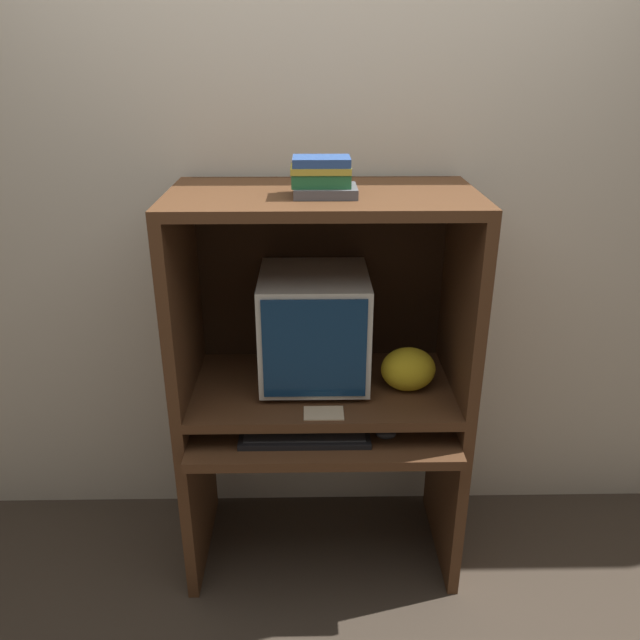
{
  "coord_description": "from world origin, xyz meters",
  "views": [
    {
      "loc": [
        -0.04,
        -1.75,
        1.9
      ],
      "look_at": [
        -0.01,
        0.27,
        1.02
      ],
      "focal_mm": 35.0,
      "sensor_mm": 36.0,
      "label": 1
    }
  ],
  "objects_px": {
    "crt_monitor": "(314,327)",
    "keyboard": "(305,435)",
    "snack_bag": "(408,369)",
    "mouse": "(386,434)",
    "book_stack": "(322,178)"
  },
  "relations": [
    {
      "from": "crt_monitor",
      "to": "book_stack",
      "type": "relative_size",
      "value": 2.0
    },
    {
      "from": "book_stack",
      "to": "crt_monitor",
      "type": "bearing_deg",
      "value": 104.97
    },
    {
      "from": "keyboard",
      "to": "mouse",
      "type": "bearing_deg",
      "value": -0.94
    },
    {
      "from": "mouse",
      "to": "snack_bag",
      "type": "xyz_separation_m",
      "value": [
        0.09,
        0.15,
        0.18
      ]
    },
    {
      "from": "crt_monitor",
      "to": "mouse",
      "type": "height_order",
      "value": "crt_monitor"
    },
    {
      "from": "crt_monitor",
      "to": "snack_bag",
      "type": "bearing_deg",
      "value": -13.66
    },
    {
      "from": "snack_bag",
      "to": "book_stack",
      "type": "xyz_separation_m",
      "value": [
        -0.31,
        -0.02,
        0.69
      ]
    },
    {
      "from": "keyboard",
      "to": "crt_monitor",
      "type": "bearing_deg",
      "value": 80.97
    },
    {
      "from": "mouse",
      "to": "snack_bag",
      "type": "distance_m",
      "value": 0.25
    },
    {
      "from": "crt_monitor",
      "to": "keyboard",
      "type": "relative_size",
      "value": 0.91
    },
    {
      "from": "keyboard",
      "to": "mouse",
      "type": "relative_size",
      "value": 6.37
    },
    {
      "from": "crt_monitor",
      "to": "snack_bag",
      "type": "relative_size",
      "value": 2.1
    },
    {
      "from": "mouse",
      "to": "book_stack",
      "type": "distance_m",
      "value": 0.9
    },
    {
      "from": "keyboard",
      "to": "mouse",
      "type": "height_order",
      "value": "mouse"
    },
    {
      "from": "keyboard",
      "to": "book_stack",
      "type": "distance_m",
      "value": 0.88
    }
  ]
}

